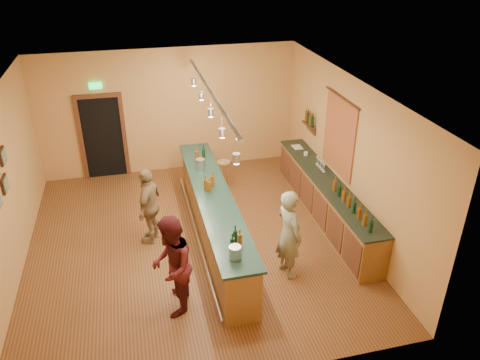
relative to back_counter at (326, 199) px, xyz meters
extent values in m
plane|color=#5D301A|center=(-2.97, -0.18, -0.49)|extent=(7.00, 7.00, 0.00)
cube|color=silver|center=(-2.97, -0.18, 2.71)|extent=(6.50, 7.00, 0.02)
cube|color=tan|center=(-2.97, 3.32, 1.11)|extent=(6.50, 0.02, 3.20)
cube|color=tan|center=(-2.97, -3.68, 1.11)|extent=(6.50, 0.02, 3.20)
cube|color=tan|center=(-6.22, -0.18, 1.11)|extent=(0.02, 7.00, 3.20)
cube|color=tan|center=(0.28, -0.18, 1.11)|extent=(0.02, 7.00, 3.20)
cube|color=black|center=(-4.67, 3.30, 0.56)|extent=(0.95, 0.06, 2.10)
cube|color=#552E19|center=(-5.19, 3.28, 0.56)|extent=(0.10, 0.08, 2.10)
cube|color=#552E19|center=(-4.14, 3.28, 0.56)|extent=(0.10, 0.08, 2.10)
cube|color=#552E19|center=(-4.67, 3.28, 1.66)|extent=(1.15, 0.08, 0.10)
cube|color=#19E54C|center=(-4.67, 3.27, 1.91)|extent=(0.30, 0.04, 0.15)
cube|color=#A62721|center=(0.26, 0.22, 1.36)|extent=(0.03, 1.40, 1.60)
cube|color=#552E19|center=(0.19, 1.72, 1.06)|extent=(0.16, 0.55, 0.03)
cube|color=#552E19|center=(0.26, 1.72, 0.96)|extent=(0.03, 0.55, 0.18)
cube|color=olive|center=(0.00, 0.02, -0.04)|extent=(0.55, 4.50, 0.90)
cube|color=black|center=(0.00, 0.02, 0.43)|extent=(0.60, 4.55, 0.04)
cylinder|color=silver|center=(0.00, 1.32, 0.50)|extent=(0.09, 0.09, 0.09)
cube|color=silver|center=(-0.03, 1.82, 0.46)|extent=(0.22, 0.30, 0.01)
cube|color=olive|center=(-2.52, -0.18, 0.01)|extent=(0.60, 5.00, 1.00)
cube|color=#173229|center=(-2.52, -0.18, 0.54)|extent=(0.70, 5.10, 0.05)
cylinder|color=silver|center=(-2.88, -0.18, -0.34)|extent=(0.05, 5.00, 0.05)
cylinder|color=silver|center=(-2.57, -2.28, 0.67)|extent=(0.20, 0.20, 0.22)
cylinder|color=silver|center=(-2.57, 1.02, 0.67)|extent=(0.20, 0.20, 0.22)
cube|color=silver|center=(-2.52, -0.18, 2.65)|extent=(0.06, 4.60, 0.05)
cylinder|color=silver|center=(-2.52, -2.18, 2.46)|extent=(0.01, 0.01, 0.35)
cylinder|color=#A5A5AD|center=(-2.52, -2.18, 2.26)|extent=(0.11, 0.11, 0.14)
cylinder|color=#FFEABF|center=(-2.52, -2.18, 2.18)|extent=(0.08, 0.08, 0.02)
cylinder|color=silver|center=(-2.52, -1.18, 2.46)|extent=(0.01, 0.01, 0.35)
cylinder|color=#A5A5AD|center=(-2.52, -1.18, 2.26)|extent=(0.11, 0.11, 0.14)
cylinder|color=#FFEABF|center=(-2.52, -1.18, 2.18)|extent=(0.08, 0.08, 0.02)
cylinder|color=silver|center=(-2.52, -0.18, 2.46)|extent=(0.01, 0.01, 0.35)
cylinder|color=#A5A5AD|center=(-2.52, -0.18, 2.26)|extent=(0.11, 0.11, 0.14)
cylinder|color=#FFEABF|center=(-2.52, -0.18, 2.18)|extent=(0.08, 0.08, 0.02)
cylinder|color=silver|center=(-2.52, 0.82, 2.46)|extent=(0.01, 0.01, 0.35)
cylinder|color=#A5A5AD|center=(-2.52, 0.82, 2.26)|extent=(0.11, 0.11, 0.14)
cylinder|color=#FFEABF|center=(-2.52, 0.82, 2.18)|extent=(0.08, 0.08, 0.02)
cylinder|color=silver|center=(-2.52, 1.82, 2.46)|extent=(0.01, 0.01, 0.35)
cylinder|color=#A5A5AD|center=(-2.52, 1.82, 2.26)|extent=(0.11, 0.11, 0.14)
cylinder|color=#FFEABF|center=(-2.52, 1.82, 2.18)|extent=(0.08, 0.08, 0.02)
imported|color=gray|center=(-1.42, -1.59, 0.38)|extent=(0.56, 0.71, 1.73)
imported|color=#59191E|center=(-3.56, -2.04, 0.40)|extent=(0.83, 0.98, 1.77)
imported|color=#997A51|center=(-3.77, 0.09, 0.32)|extent=(0.75, 1.03, 1.62)
cylinder|color=olive|center=(-1.85, 2.02, 0.16)|extent=(0.32, 0.32, 0.04)
cylinder|color=olive|center=(-1.73, 2.02, -0.18)|extent=(0.04, 0.04, 0.62)
cylinder|color=olive|center=(-1.91, 2.13, -0.18)|extent=(0.04, 0.04, 0.62)
cylinder|color=olive|center=(-1.91, 1.91, -0.18)|extent=(0.04, 0.04, 0.62)
camera|label=1|loc=(-3.91, -8.09, 5.12)|focal=35.00mm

